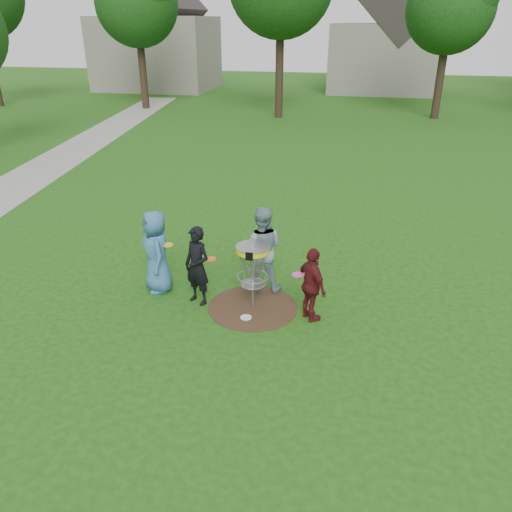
% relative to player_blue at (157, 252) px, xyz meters
% --- Properties ---
extents(ground, '(100.00, 100.00, 0.00)m').
position_rel_player_blue_xyz_m(ground, '(2.10, -0.32, -0.89)').
color(ground, '#19470F').
rests_on(ground, ground).
extents(dirt_patch, '(1.80, 1.80, 0.01)m').
position_rel_player_blue_xyz_m(dirt_patch, '(2.10, -0.32, -0.88)').
color(dirt_patch, '#47331E').
rests_on(dirt_patch, ground).
extents(concrete_path, '(7.75, 39.92, 0.02)m').
position_rel_player_blue_xyz_m(concrete_path, '(-7.90, 7.68, -0.88)').
color(concrete_path, '#9E9E99').
rests_on(concrete_path, ground).
extents(player_blue, '(0.94, 1.03, 1.77)m').
position_rel_player_blue_xyz_m(player_blue, '(0.00, 0.00, 0.00)').
color(player_blue, '#356794').
rests_on(player_blue, ground).
extents(player_black, '(0.70, 0.61, 1.63)m').
position_rel_player_blue_xyz_m(player_black, '(0.98, -0.32, -0.07)').
color(player_black, black).
rests_on(player_black, ground).
extents(player_grey, '(0.93, 0.75, 1.85)m').
position_rel_player_blue_xyz_m(player_grey, '(2.11, 0.48, 0.04)').
color(player_grey, gray).
rests_on(player_grey, ground).
extents(player_maroon, '(0.81, 0.90, 1.47)m').
position_rel_player_blue_xyz_m(player_maroon, '(3.26, -0.51, -0.15)').
color(player_maroon, '#551317').
rests_on(player_maroon, ground).
extents(disc_on_grass, '(0.22, 0.22, 0.02)m').
position_rel_player_blue_xyz_m(disc_on_grass, '(2.05, -0.74, -0.88)').
color(disc_on_grass, silver).
rests_on(disc_on_grass, ground).
extents(disc_golf_basket, '(0.66, 0.67, 1.38)m').
position_rel_player_blue_xyz_m(disc_golf_basket, '(2.10, -0.32, 0.13)').
color(disc_golf_basket, '#9EA0A5').
rests_on(disc_golf_basket, ground).
extents(held_discs, '(2.93, 0.89, 0.25)m').
position_rel_player_blue_xyz_m(held_discs, '(1.66, -0.16, 0.14)').
color(held_discs, '#C1CD16').
rests_on(held_discs, ground).
extents(house_row, '(44.50, 10.65, 11.62)m').
position_rel_player_blue_xyz_m(house_row, '(6.88, 32.74, 3.26)').
color(house_row, gray).
rests_on(house_row, ground).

